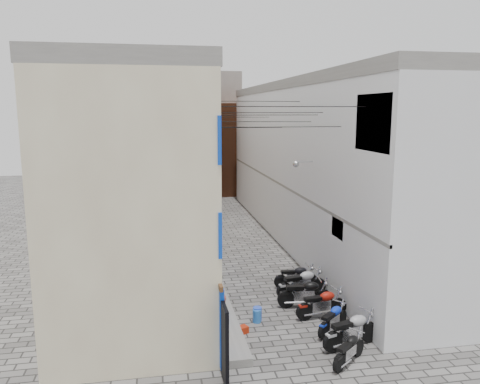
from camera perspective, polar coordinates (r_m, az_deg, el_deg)
ground at (r=14.95m, az=8.02°, el=-19.78°), size 90.00×90.00×0.00m
plinth at (r=26.40m, az=-5.26°, el=-6.10°), size 0.90×26.00×0.25m
building_left at (r=25.41m, az=-12.01°, el=3.16°), size 5.10×27.00×9.00m
building_right at (r=27.07m, az=9.64°, el=3.66°), size 5.94×26.00×9.00m
building_far_brick_left at (r=40.42m, az=-7.25°, el=6.43°), size 6.00×6.00×10.00m
building_far_brick_right at (r=43.04m, az=-0.69°, el=5.38°), size 5.00×6.00×8.00m
building_far_concrete at (r=46.52m, az=-5.21°, el=7.53°), size 8.00×5.00×11.00m
far_shopfront at (r=38.23m, az=-3.90°, el=0.56°), size 2.00×0.30×2.40m
overhead_wires at (r=20.38m, az=1.65°, el=9.18°), size 5.80×13.02×1.32m
motorcycle_a at (r=14.83m, az=13.17°, el=-18.05°), size 1.66×1.47×0.98m
motorcycle_b at (r=15.70m, az=13.48°, el=-15.88°), size 2.25×1.25×1.24m
motorcycle_c at (r=16.56m, az=11.28°, el=-14.79°), size 1.73×1.57×1.03m
motorcycle_d at (r=17.52m, az=9.95°, el=-13.10°), size 2.06×0.91×1.15m
motorcycle_e at (r=18.25m, az=7.94°, el=-11.96°), size 2.17×0.90×1.22m
motorcycle_f at (r=19.17m, az=7.54°, el=-10.80°), size 2.27×1.09×1.26m
motorcycle_g at (r=20.11m, az=6.83°, el=-10.06°), size 1.89×0.67×1.08m
person_a at (r=14.83m, az=-2.12°, el=-15.27°), size 0.51×0.67×1.64m
person_b at (r=17.22m, az=-3.29°, el=-11.82°), size 0.58×0.74×1.52m
water_jug_near at (r=17.07m, az=2.07°, el=-14.87°), size 0.32×0.32×0.46m
water_jug_far at (r=17.18m, az=2.13°, el=-14.63°), size 0.32×0.32×0.50m
red_crate at (r=16.36m, az=0.26°, el=-16.45°), size 0.45×0.40×0.23m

